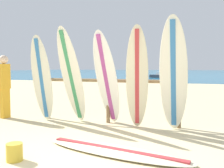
% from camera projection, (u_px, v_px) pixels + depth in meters
% --- Properties ---
extents(ocean_water, '(120.00, 80.00, 0.01)m').
position_uv_depth(ocean_water, '(187.00, 72.00, 58.11)').
color(ocean_water, '#196B93').
rests_on(ocean_water, ground).
extents(surfboard_rack, '(3.42, 0.09, 1.17)m').
position_uv_depth(surfboard_rack, '(108.00, 91.00, 5.95)').
color(surfboard_rack, olive).
rests_on(surfboard_rack, ground).
extents(surfboard_leaning_far_left, '(0.55, 0.61, 2.10)m').
position_uv_depth(surfboard_leaning_far_left, '(42.00, 79.00, 6.02)').
color(surfboard_leaning_far_left, silver).
rests_on(surfboard_leaning_far_left, ground).
extents(surfboard_leaning_left, '(0.59, 0.94, 2.25)m').
position_uv_depth(surfboard_leaning_left, '(72.00, 77.00, 5.77)').
color(surfboard_leaning_left, white).
rests_on(surfboard_leaning_left, ground).
extents(surfboard_leaning_center_left, '(0.64, 0.94, 2.15)m').
position_uv_depth(surfboard_leaning_center_left, '(107.00, 79.00, 5.65)').
color(surfboard_leaning_center_left, white).
rests_on(surfboard_leaning_center_left, ground).
extents(surfboard_leaning_center, '(0.57, 0.62, 2.22)m').
position_uv_depth(surfboard_leaning_center, '(137.00, 78.00, 5.31)').
color(surfboard_leaning_center, beige).
rests_on(surfboard_leaning_center, ground).
extents(surfboard_leaning_center_right, '(0.58, 0.72, 2.36)m').
position_uv_depth(surfboard_leaning_center_right, '(173.00, 75.00, 5.04)').
color(surfboard_leaning_center_right, white).
rests_on(surfboard_leaning_center_right, ground).
extents(surfboard_lying_on_sand, '(2.57, 1.02, 0.08)m').
position_uv_depth(surfboard_lying_on_sand, '(115.00, 151.00, 3.90)').
color(surfboard_lying_on_sand, beige).
rests_on(surfboard_lying_on_sand, ground).
extents(beachgoer_standing, '(0.22, 0.29, 1.65)m').
position_uv_depth(beachgoer_standing, '(4.00, 84.00, 6.50)').
color(beachgoer_standing, gold).
rests_on(beachgoer_standing, ground).
extents(small_boat_offshore, '(2.93, 1.86, 0.71)m').
position_uv_depth(small_boat_offshore, '(161.00, 76.00, 30.24)').
color(small_boat_offshore, '#333842').
rests_on(small_boat_offshore, ocean_water).
extents(sand_bucket, '(0.23, 0.23, 0.26)m').
position_uv_depth(sand_bucket, '(14.00, 152.00, 3.56)').
color(sand_bucket, gold).
rests_on(sand_bucket, ground).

